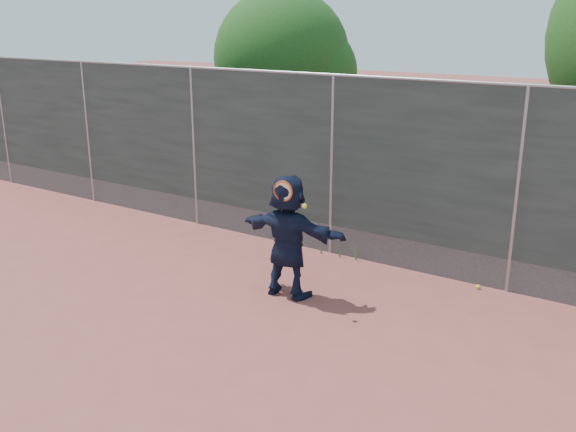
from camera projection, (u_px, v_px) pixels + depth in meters
The scene contains 7 objects.
ground at pixel (196, 331), 8.26m from camera, with size 80.00×80.00×0.00m, color #9E4C42.
player at pixel (288, 236), 9.10m from camera, with size 1.67×0.53×1.80m, color #121932.
ball_ground at pixel (478, 287), 9.55m from camera, with size 0.07×0.07×0.07m, color yellow.
fence at pixel (332, 162), 10.59m from camera, with size 20.00×0.06×3.03m.
swing_action at pixel (285, 194), 8.69m from camera, with size 0.58×0.21×0.51m.
tree_left at pixel (289, 62), 14.12m from camera, with size 3.15×3.00×4.53m.
weed_clump at pixel (342, 250), 10.77m from camera, with size 0.68×0.07×0.30m.
Camera 1 is at (5.07, -5.59, 3.87)m, focal length 40.00 mm.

